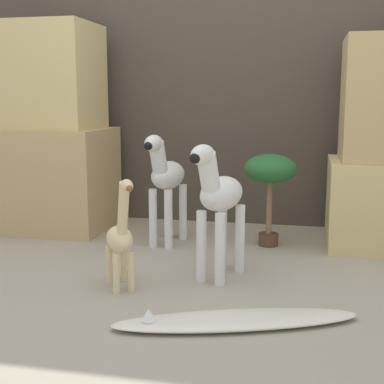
{
  "coord_description": "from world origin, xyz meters",
  "views": [
    {
      "loc": [
        0.62,
        -2.38,
        0.95
      ],
      "look_at": [
        -0.03,
        0.63,
        0.4
      ],
      "focal_mm": 50.0,
      "sensor_mm": 36.0,
      "label": 1
    }
  ],
  "objects_px": {
    "zebra_left": "(166,179)",
    "surfboard": "(235,320)",
    "zebra_right": "(218,199)",
    "giraffe_figurine": "(121,237)",
    "potted_palm_front": "(270,173)"
  },
  "relations": [
    {
      "from": "zebra_left",
      "to": "surfboard",
      "type": "relative_size",
      "value": 0.68
    },
    {
      "from": "zebra_right",
      "to": "surfboard",
      "type": "relative_size",
      "value": 0.68
    },
    {
      "from": "surfboard",
      "to": "zebra_left",
      "type": "bearing_deg",
      "value": 117.53
    },
    {
      "from": "giraffe_figurine",
      "to": "surfboard",
      "type": "xyz_separation_m",
      "value": [
        0.61,
        -0.32,
        -0.24
      ]
    },
    {
      "from": "zebra_left",
      "to": "giraffe_figurine",
      "type": "height_order",
      "value": "zebra_left"
    },
    {
      "from": "giraffe_figurine",
      "to": "potted_palm_front",
      "type": "height_order",
      "value": "potted_palm_front"
    },
    {
      "from": "zebra_left",
      "to": "potted_palm_front",
      "type": "distance_m",
      "value": 0.67
    },
    {
      "from": "zebra_right",
      "to": "potted_palm_front",
      "type": "height_order",
      "value": "zebra_right"
    },
    {
      "from": "potted_palm_front",
      "to": "surfboard",
      "type": "bearing_deg",
      "value": -92.25
    },
    {
      "from": "zebra_left",
      "to": "potted_palm_front",
      "type": "relative_size",
      "value": 1.22
    },
    {
      "from": "zebra_right",
      "to": "surfboard",
      "type": "height_order",
      "value": "zebra_right"
    },
    {
      "from": "giraffe_figurine",
      "to": "potted_palm_front",
      "type": "relative_size",
      "value": 0.97
    },
    {
      "from": "zebra_left",
      "to": "giraffe_figurine",
      "type": "xyz_separation_m",
      "value": [
        -0.01,
        -0.84,
        -0.16
      ]
    },
    {
      "from": "zebra_left",
      "to": "zebra_right",
      "type": "bearing_deg",
      "value": -53.42
    },
    {
      "from": "giraffe_figurine",
      "to": "zebra_left",
      "type": "bearing_deg",
      "value": 89.36
    }
  ]
}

